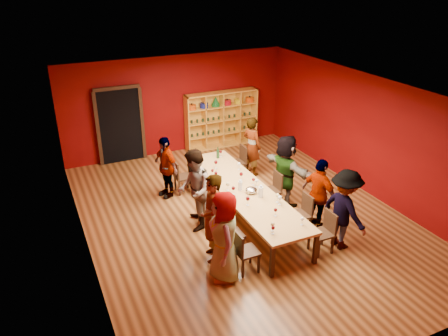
{
  "coord_description": "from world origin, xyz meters",
  "views": [
    {
      "loc": [
        -4.1,
        -7.84,
        5.38
      ],
      "look_at": [
        -0.3,
        0.41,
        1.15
      ],
      "focal_mm": 35.0,
      "sensor_mm": 36.0,
      "label": 1
    }
  ],
  "objects": [
    {
      "name": "room_shell",
      "position": [
        0.0,
        0.0,
        1.5
      ],
      "size": [
        7.1,
        9.1,
        3.04
      ],
      "color": "brown",
      "rests_on": "ground"
    },
    {
      "name": "tasting_table",
      "position": [
        0.0,
        0.0,
        0.7
      ],
      "size": [
        1.1,
        4.5,
        0.75
      ],
      "color": "tan",
      "rests_on": "ground"
    },
    {
      "name": "doorway",
      "position": [
        -1.8,
        4.43,
        1.12
      ],
      "size": [
        1.4,
        0.17,
        2.3
      ],
      "color": "black",
      "rests_on": "ground"
    },
    {
      "name": "shelving_unit",
      "position": [
        1.4,
        4.32,
        0.98
      ],
      "size": [
        2.4,
        0.4,
        1.8
      ],
      "color": "gold",
      "rests_on": "ground"
    },
    {
      "name": "chair_person_left_0",
      "position": [
        -0.91,
        -1.8,
        0.5
      ],
      "size": [
        0.42,
        0.42,
        0.89
      ],
      "color": "black",
      "rests_on": "ground"
    },
    {
      "name": "person_left_0",
      "position": [
        -1.31,
        -1.8,
        0.9
      ],
      "size": [
        0.66,
        0.96,
        1.79
      ],
      "primitive_type": "imported",
      "rotation": [
        0.0,
        0.0,
        -1.79
      ],
      "color": "#131836",
      "rests_on": "ground"
    },
    {
      "name": "chair_person_left_1",
      "position": [
        -0.91,
        -1.15,
        0.5
      ],
      "size": [
        0.42,
        0.42,
        0.89
      ],
      "color": "black",
      "rests_on": "ground"
    },
    {
      "name": "person_left_1",
      "position": [
        -1.27,
        -1.15,
        0.92
      ],
      "size": [
        0.64,
        0.77,
        1.84
      ],
      "primitive_type": "imported",
      "rotation": [
        0.0,
        0.0,
        -1.81
      ],
      "color": "#141839",
      "rests_on": "ground"
    },
    {
      "name": "chair_person_left_2",
      "position": [
        -0.91,
        0.08,
        0.5
      ],
      "size": [
        0.42,
        0.42,
        0.89
      ],
      "color": "black",
      "rests_on": "ground"
    },
    {
      "name": "person_left_2",
      "position": [
        -1.16,
        0.08,
        0.93
      ],
      "size": [
        0.74,
        1.01,
        1.85
      ],
      "primitive_type": "imported",
      "rotation": [
        0.0,
        0.0,
        -1.88
      ],
      "color": "silver",
      "rests_on": "ground"
    },
    {
      "name": "chair_person_left_4",
      "position": [
        -0.91,
        1.76,
        0.5
      ],
      "size": [
        0.42,
        0.42,
        0.89
      ],
      "color": "black",
      "rests_on": "ground"
    },
    {
      "name": "person_left_4",
      "position": [
        -1.28,
        1.76,
        0.8
      ],
      "size": [
        0.66,
        1.02,
        1.6
      ],
      "primitive_type": "imported",
      "rotation": [
        0.0,
        0.0,
        -1.31
      ],
      "color": "pink",
      "rests_on": "ground"
    },
    {
      "name": "chair_person_right_0",
      "position": [
        0.91,
        -1.89,
        0.5
      ],
      "size": [
        0.42,
        0.42,
        0.89
      ],
      "color": "black",
      "rests_on": "ground"
    },
    {
      "name": "person_right_0",
      "position": [
        1.34,
        -1.89,
        0.87
      ],
      "size": [
        0.57,
        1.16,
        1.74
      ],
      "primitive_type": "imported",
      "rotation": [
        0.0,
        0.0,
        1.67
      ],
      "color": "#131536",
      "rests_on": "ground"
    },
    {
      "name": "chair_person_right_1",
      "position": [
        0.91,
        -1.09,
        0.5
      ],
      "size": [
        0.42,
        0.42,
        0.89
      ],
      "color": "black",
      "rests_on": "ground"
    },
    {
      "name": "person_right_1",
      "position": [
        1.31,
        -1.09,
        0.83
      ],
      "size": [
        0.62,
        1.04,
        1.65
      ],
      "primitive_type": "imported",
      "rotation": [
        0.0,
        0.0,
        1.77
      ],
      "color": "#4A494E",
      "rests_on": "ground"
    },
    {
      "name": "chair_person_right_2",
      "position": [
        0.91,
        0.16,
        0.5
      ],
      "size": [
        0.42,
        0.42,
        0.89
      ],
      "color": "black",
      "rests_on": "ground"
    },
    {
      "name": "person_right_2",
      "position": [
        1.22,
        0.16,
        0.89
      ],
      "size": [
        0.78,
        1.72,
        1.79
      ],
      "primitive_type": "imported",
      "rotation": [
        0.0,
        0.0,
        1.76
      ],
      "color": "#C48488",
      "rests_on": "ground"
    },
    {
      "name": "chair_person_right_4",
      "position": [
        0.91,
        1.99,
        0.5
      ],
      "size": [
        0.42,
        0.42,
        0.89
      ],
      "color": "black",
      "rests_on": "ground"
    },
    {
      "name": "person_right_4",
      "position": [
        1.28,
        1.99,
        0.84
      ],
      "size": [
        0.62,
        0.72,
        1.68
      ],
      "primitive_type": "imported",
      "rotation": [
        0.0,
        0.0,
        1.9
      ],
      "color": "#151C3C",
      "rests_on": "ground"
    },
    {
      "name": "wine_glass_0",
      "position": [
        -0.34,
        -1.9,
        0.88
      ],
      "size": [
        0.07,
        0.07,
        0.18
      ],
      "color": "white",
      "rests_on": "tasting_table"
    },
    {
      "name": "wine_glass_1",
      "position": [
        0.14,
        0.39,
        0.9
      ],
      "size": [
        0.08,
        0.08,
        0.21
      ],
      "color": "white",
      "rests_on": "tasting_table"
    },
    {
      "name": "wine_glass_2",
      "position": [
        -0.37,
        0.72,
        0.89
      ],
      "size": [
        0.08,
        0.08,
        0.19
      ],
      "color": "white",
      "rests_on": "tasting_table"
    },
    {
      "name": "wine_glass_3",
      "position": [
        0.34,
        -1.86,
        0.88
      ],
      "size": [
        0.07,
        0.07,
        0.18
      ],
      "color": "white",
      "rests_on": "tasting_table"
    },
    {
      "name": "wine_glass_4",
      "position": [
        -0.37,
        0.9,
        0.88
      ],
      "size": [
        0.07,
        0.07,
        0.18
      ],
      "color": "white",
      "rests_on": "tasting_table"
    },
    {
      "name": "wine_glass_5",
      "position": [
        0.37,
        0.96,
        0.89
      ],
      "size": [
        0.08,
        0.08,
        0.19
      ],
      "color": "white",
      "rests_on": "tasting_table"
    },
    {
      "name": "wine_glass_6",
      "position": [
        0.29,
        1.89,
        0.88
      ],
      "size": [
        0.07,
        0.07,
        0.18
      ],
      "color": "white",
      "rests_on": "tasting_table"
    },
    {
      "name": "wine_glass_7",
      "position": [
        -0.1,
        -0.44,
        0.89
      ],
      "size": [
        0.08,
        0.08,
        0.19
      ],
      "color": "white",
      "rests_on": "tasting_table"
    },
    {
      "name": "wine_glass_8",
      "position": [
        -0.33,
        -0.16,
        0.9
      ],
      "size": [
        0.08,
        0.08,
        0.2
      ],
      "color": "white",
      "rests_on": "tasting_table"
    },
    {
      "name": "wine_glass_9",
      "position": [
        -0.27,
        -0.73,
        0.9
      ],
      "size": [
        0.08,
        0.08,
        0.21
      ],
      "color": "white",
      "rests_on": "tasting_table"
    },
    {
      "name": "wine_glass_10",
      "position": [
        -0.3,
        -1.8,
        0.9
      ],
      "size": [
        0.08,
        0.08,
        0.2
      ],
      "color": "white",
      "rests_on": "tasting_table"
    },
    {
      "name": "wine_glass_11",
      "position": [
        0.29,
        0.06,
        0.88
      ],
      "size": [
        0.07,
        0.07,
        0.18
      ],
      "color": "white",
      "rests_on": "tasting_table"
    },
    {
      "name": "wine_glass_12",
      "position": [
        0.37,
        -0.88,
        0.91
      ],
      "size": [
        0.09,
        0.09,
        0.22
      ],
      "color": "white",
      "rests_on": "tasting_table"
    },
    {
      "name": "wine_glass_13",
      "position": [
        -0.36,
        0.06,
        0.9
      ],
      "size": [
        0.08,
        0.08,
        0.21
      ],
      "color": "white",
      "rests_on": "tasting_table"
    },
    {
      "name": "wine_glass_14",
      "position": [
        -0.13,
        1.25,
        0.91
      ],
      "size": [
        0.09,
        0.09,
        0.22
      ],
      "color": "white",
      "rests_on": "tasting_table"
    },
    {
      "name": "wine_glass_15",
      "position": [
        0.36,
        -0.99,
        0.91
      ],
      "size": [
        0.09,
        0.09,
        0.22
      ],
      "color": "white",
      "rests_on": "tasting_table"
    },
    {
      "name": "wine_glass_16",
      "position": [
        0.04,
        -1.35,
        0.88
      ],
      "size": [
        0.07,
        0.07,
        0.18
      ],
      "color": "white",
      "rests_on": "tasting_table"
    },
    {
      "name": "wine_glass_17",
      "position": [
        -0.29,
        1.93,
        0.9
      ],
      "size": [
        0.09,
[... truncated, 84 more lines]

